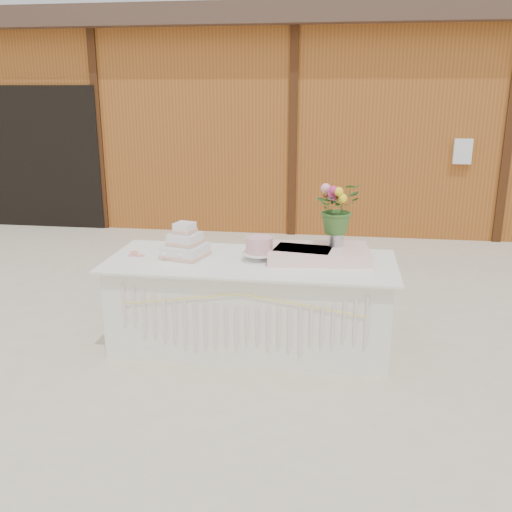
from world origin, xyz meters
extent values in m
plane|color=beige|center=(0.00, 0.00, 0.00)|extent=(80.00, 80.00, 0.00)
cube|color=#94521F|center=(0.00, 6.00, 1.50)|extent=(12.00, 4.00, 3.00)
cube|color=#443026|center=(0.00, 6.00, 3.15)|extent=(12.60, 4.60, 0.30)
cube|color=black|center=(-4.20, 3.98, 1.10)|extent=(2.40, 0.08, 2.20)
cube|color=white|center=(0.00, 0.00, 0.38)|extent=(2.28, 0.88, 0.75)
cube|color=white|center=(0.00, 0.00, 0.76)|extent=(2.40, 1.00, 0.02)
cube|color=white|center=(-0.56, 0.02, 0.82)|extent=(0.39, 0.39, 0.11)
cube|color=#EAAB94|center=(-0.56, 0.02, 0.79)|extent=(0.40, 0.40, 0.02)
cube|color=white|center=(-0.56, 0.02, 0.93)|extent=(0.28, 0.28, 0.10)
cube|color=#EAAB94|center=(-0.56, 0.02, 0.90)|extent=(0.29, 0.29, 0.02)
cube|color=white|center=(-0.56, 0.02, 1.02)|extent=(0.18, 0.18, 0.09)
cube|color=#EAAB94|center=(-0.56, 0.02, 1.00)|extent=(0.20, 0.20, 0.02)
cylinder|color=white|center=(0.07, -0.01, 0.78)|extent=(0.24, 0.24, 0.02)
cylinder|color=white|center=(0.07, -0.01, 0.81)|extent=(0.07, 0.07, 0.05)
cylinder|color=white|center=(0.07, -0.01, 0.84)|extent=(0.28, 0.28, 0.01)
cylinder|color=#D79BA4|center=(0.07, -0.01, 0.91)|extent=(0.22, 0.22, 0.13)
cube|color=#FFD1CD|center=(0.55, 0.10, 0.82)|extent=(0.88, 0.57, 0.11)
cylinder|color=silver|center=(0.70, 0.17, 0.96)|extent=(0.12, 0.12, 0.16)
imported|color=#386126|center=(0.70, 0.17, 1.25)|extent=(0.51, 0.50, 0.42)
camera|label=1|loc=(0.71, -4.49, 2.14)|focal=40.00mm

